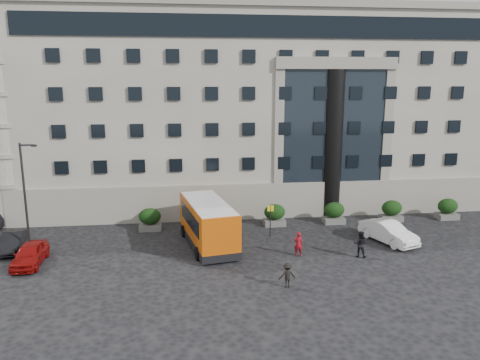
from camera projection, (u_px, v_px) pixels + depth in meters
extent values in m
plane|color=black|center=(203.00, 264.00, 31.42)|extent=(120.00, 120.00, 0.00)
cube|color=gray|center=(247.00, 108.00, 51.57)|extent=(44.00, 24.00, 18.00)
cylinder|color=black|center=(332.00, 144.00, 41.47)|extent=(1.80, 1.80, 13.00)
cube|color=#565654|center=(150.00, 227.00, 38.46)|extent=(1.80, 1.20, 0.50)
ellipsoid|color=black|center=(150.00, 216.00, 38.26)|extent=(1.80, 1.26, 1.34)
cube|color=#565654|center=(213.00, 225.00, 39.08)|extent=(1.80, 1.20, 0.50)
ellipsoid|color=black|center=(213.00, 214.00, 38.88)|extent=(1.80, 1.26, 1.34)
cube|color=#565654|center=(274.00, 222.00, 39.70)|extent=(1.80, 1.20, 0.50)
ellipsoid|color=black|center=(275.00, 212.00, 39.50)|extent=(1.80, 1.26, 1.34)
cube|color=#565654|center=(334.00, 220.00, 40.32)|extent=(1.80, 1.20, 0.50)
ellipsoid|color=black|center=(334.00, 210.00, 40.12)|extent=(1.80, 1.26, 1.34)
cube|color=#565654|center=(391.00, 218.00, 40.94)|extent=(1.80, 1.20, 0.50)
ellipsoid|color=black|center=(392.00, 208.00, 40.74)|extent=(1.80, 1.26, 1.34)
cube|color=#565654|center=(447.00, 216.00, 41.56)|extent=(1.80, 1.20, 0.50)
ellipsoid|color=black|center=(448.00, 206.00, 41.36)|extent=(1.80, 1.26, 1.34)
cylinder|color=#262628|center=(25.00, 201.00, 32.05)|extent=(0.16, 0.16, 8.00)
cylinder|color=#262628|center=(27.00, 145.00, 31.29)|extent=(0.90, 0.12, 0.12)
cube|color=black|center=(34.00, 146.00, 31.36)|extent=(0.35, 0.18, 0.14)
cylinder|color=#262628|center=(270.00, 221.00, 36.66)|extent=(0.08, 0.08, 2.50)
cube|color=yellow|center=(271.00, 208.00, 36.44)|extent=(0.50, 0.06, 0.45)
cube|color=#C04D09|center=(208.00, 221.00, 34.54)|extent=(4.11, 8.27, 2.73)
cube|color=black|center=(208.00, 240.00, 34.85)|extent=(4.15, 8.32, 0.55)
cube|color=black|center=(208.00, 217.00, 34.48)|extent=(3.85, 6.57, 1.19)
cube|color=silver|center=(208.00, 204.00, 34.27)|extent=(3.90, 7.86, 0.18)
cylinder|color=black|center=(198.00, 253.00, 32.10)|extent=(0.44, 0.94, 0.90)
cylinder|color=black|center=(235.00, 249.00, 32.89)|extent=(0.44, 0.94, 0.90)
cylinder|color=black|center=(184.00, 231.00, 36.82)|extent=(0.44, 0.94, 0.90)
cylinder|color=black|center=(217.00, 228.00, 37.61)|extent=(0.44, 0.94, 0.90)
cube|color=maroon|center=(22.00, 185.00, 47.46)|extent=(2.39, 3.73, 2.58)
cube|color=maroon|center=(13.00, 196.00, 44.94)|extent=(2.28, 1.66, 1.76)
cube|color=black|center=(10.00, 194.00, 44.16)|extent=(1.96, 0.13, 0.83)
cylinder|color=black|center=(2.00, 203.00, 45.07)|extent=(0.27, 0.87, 0.87)
cylinder|color=black|center=(27.00, 203.00, 45.33)|extent=(0.27, 0.87, 0.87)
cylinder|color=black|center=(14.00, 195.00, 48.38)|extent=(0.27, 0.87, 0.87)
cylinder|color=black|center=(37.00, 194.00, 48.64)|extent=(0.27, 0.87, 0.87)
imported|color=maroon|center=(30.00, 254.00, 31.20)|extent=(1.75, 4.29, 1.46)
imported|color=black|center=(12.00, 242.00, 33.79)|extent=(1.93, 4.17, 1.32)
imported|color=black|center=(18.00, 201.00, 44.75)|extent=(2.63, 5.53, 1.52)
imported|color=white|center=(388.00, 232.00, 35.47)|extent=(3.33, 5.19, 1.61)
imported|color=maroon|center=(298.00, 244.00, 32.74)|extent=(0.66, 0.45, 1.73)
imported|color=black|center=(360.00, 244.00, 32.51)|extent=(1.12, 1.01, 1.88)
imported|color=black|center=(287.00, 275.00, 27.81)|extent=(1.02, 0.62, 1.53)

